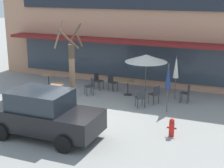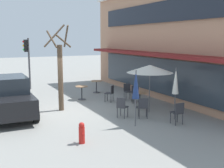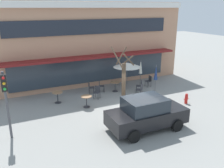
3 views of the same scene
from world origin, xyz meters
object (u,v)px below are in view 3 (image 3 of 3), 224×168
(patio_umbrella_green_folded, at_px, (141,67))
(patio_umbrella_corner_open, at_px, (127,65))
(cafe_chair_2, at_px, (101,85))
(cafe_chair_4, at_px, (149,80))
(parked_sedan, at_px, (146,113))
(cafe_table_near_wall, at_px, (86,100))
(cafe_chair_3, at_px, (140,85))
(patio_umbrella_cream_folded, at_px, (156,73))
(street_tree, at_px, (123,84))
(traffic_light_pole, at_px, (6,95))
(fire_hydrant, at_px, (186,99))
(cafe_table_streetside, at_px, (58,96))
(cafe_chair_1, at_px, (90,87))
(cafe_chair_5, at_px, (140,89))
(cafe_chair_0, at_px, (97,91))
(cafe_table_by_tree, at_px, (115,85))

(patio_umbrella_green_folded, relative_size, patio_umbrella_corner_open, 1.00)
(patio_umbrella_corner_open, xyz_separation_m, cafe_chair_2, (-2.00, 0.47, -1.50))
(cafe_chair_4, distance_m, parked_sedan, 7.21)
(cafe_table_near_wall, bearing_deg, cafe_chair_3, 12.49)
(cafe_table_near_wall, bearing_deg, patio_umbrella_cream_folded, 1.85)
(patio_umbrella_green_folded, xyz_separation_m, street_tree, (-3.64, -3.84, 0.18))
(traffic_light_pole, xyz_separation_m, fire_hydrant, (10.89, -0.25, -1.94))
(patio_umbrella_corner_open, xyz_separation_m, street_tree, (-2.20, -3.52, -0.21))
(cafe_table_streetside, relative_size, street_tree, 0.19)
(cafe_chair_1, bearing_deg, fire_hydrant, -42.06)
(cafe_chair_5, xyz_separation_m, fire_hydrant, (2.02, -2.57, -0.17))
(cafe_chair_1, height_order, cafe_chair_5, same)
(cafe_table_streetside, bearing_deg, cafe_table_near_wall, -45.67)
(cafe_table_streetside, xyz_separation_m, traffic_light_pole, (-3.15, -3.60, 1.78))
(cafe_chair_0, xyz_separation_m, cafe_chair_2, (0.74, 1.12, 0.00))
(cafe_chair_2, bearing_deg, cafe_chair_1, -179.53)
(cafe_chair_2, height_order, traffic_light_pole, traffic_light_pole)
(patio_umbrella_cream_folded, bearing_deg, cafe_table_near_wall, -178.15)
(cafe_table_streetside, bearing_deg, cafe_chair_3, -4.61)
(patio_umbrella_green_folded, height_order, patio_umbrella_corner_open, same)
(cafe_chair_5, distance_m, fire_hydrant, 3.27)
(cafe_chair_2, relative_size, parked_sedan, 0.21)
(cafe_chair_4, bearing_deg, street_tree, -140.62)
(cafe_table_by_tree, bearing_deg, fire_hydrant, -52.60)
(cafe_table_streetside, xyz_separation_m, patio_umbrella_corner_open, (5.47, 0.29, 1.51))
(cafe_chair_1, height_order, parked_sedan, parked_sedan)
(cafe_table_near_wall, xyz_separation_m, traffic_light_pole, (-4.65, -2.06, 1.78))
(cafe_chair_2, bearing_deg, cafe_chair_4, -6.95)
(cafe_table_by_tree, distance_m, fire_hydrant, 5.32)
(cafe_chair_1, bearing_deg, patio_umbrella_corner_open, -9.34)
(cafe_chair_5, relative_size, fire_hydrant, 1.26)
(patio_umbrella_green_folded, relative_size, cafe_chair_2, 2.47)
(cafe_chair_0, distance_m, parked_sedan, 5.30)
(cafe_table_streetside, bearing_deg, street_tree, -44.71)
(patio_umbrella_green_folded, xyz_separation_m, traffic_light_pole, (-10.05, -4.20, 0.67))
(cafe_table_by_tree, relative_size, patio_umbrella_corner_open, 0.35)
(cafe_chair_1, bearing_deg, cafe_chair_2, 0.47)
(street_tree, bearing_deg, cafe_table_by_tree, 70.99)
(cafe_table_streetside, distance_m, parked_sedan, 6.54)
(cafe_table_near_wall, xyz_separation_m, cafe_chair_4, (6.03, 1.80, 0.01))
(street_tree, bearing_deg, cafe_chair_2, 87.10)
(fire_hydrant, bearing_deg, cafe_chair_0, 145.14)
(cafe_table_near_wall, relative_size, cafe_chair_3, 0.85)
(cafe_table_by_tree, xyz_separation_m, parked_sedan, (-1.15, -5.98, 0.36))
(cafe_table_streetside, bearing_deg, cafe_chair_0, -7.48)
(cafe_chair_5, relative_size, street_tree, 0.22)
(patio_umbrella_cream_folded, distance_m, patio_umbrella_corner_open, 2.26)
(cafe_table_streetside, xyz_separation_m, fire_hydrant, (7.74, -3.85, -0.16))
(cafe_chair_1, xyz_separation_m, traffic_light_pole, (-5.79, -4.35, 1.77))
(cafe_chair_1, xyz_separation_m, street_tree, (0.63, -3.98, 1.29))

